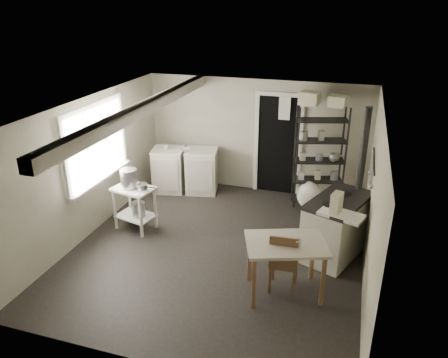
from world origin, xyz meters
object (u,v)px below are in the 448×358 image
(stockpot, at_px, (129,178))
(chair, at_px, (284,258))
(stove, at_px, (336,229))
(shelf_rack, at_px, (319,158))
(work_table, at_px, (285,269))
(prep_table, at_px, (135,207))
(base_cabinets, at_px, (185,170))
(flour_sack, at_px, (308,196))

(stockpot, distance_m, chair, 3.02)
(stove, height_order, chair, chair)
(stockpot, relative_size, shelf_rack, 0.16)
(work_table, bearing_deg, chair, 105.43)
(shelf_rack, relative_size, stove, 1.62)
(stove, distance_m, work_table, 1.35)
(prep_table, distance_m, base_cabinets, 1.77)
(base_cabinets, distance_m, work_table, 3.77)
(flour_sack, bearing_deg, base_cabinets, 178.82)
(base_cabinets, xyz_separation_m, stove, (3.15, -1.56, -0.02))
(shelf_rack, bearing_deg, chair, -108.74)
(prep_table, height_order, stockpot, stockpot)
(prep_table, distance_m, shelf_rack, 3.51)
(stove, bearing_deg, chair, -97.41)
(base_cabinets, relative_size, flour_sack, 2.56)
(shelf_rack, height_order, work_table, shelf_rack)
(stockpot, height_order, work_table, stockpot)
(stockpot, xyz_separation_m, flour_sack, (2.84, 1.69, -0.70))
(base_cabinets, distance_m, chair, 3.69)
(prep_table, distance_m, stove, 3.38)
(prep_table, height_order, work_table, prep_table)
(base_cabinets, distance_m, stove, 3.51)
(prep_table, xyz_separation_m, stockpot, (-0.07, 0.01, 0.54))
(stockpot, relative_size, base_cabinets, 0.22)
(stockpot, distance_m, shelf_rack, 3.52)
(prep_table, distance_m, chair, 2.91)
(work_table, height_order, chair, chair)
(stockpot, bearing_deg, chair, -18.30)
(prep_table, height_order, flour_sack, prep_table)
(base_cabinets, bearing_deg, stove, -38.48)
(stockpot, xyz_separation_m, stove, (3.45, 0.19, -0.50))
(prep_table, height_order, stove, stove)
(shelf_rack, bearing_deg, stove, -90.30)
(base_cabinets, relative_size, chair, 1.51)
(stockpot, xyz_separation_m, work_table, (2.86, -1.03, -0.56))
(shelf_rack, height_order, stove, shelf_rack)
(shelf_rack, height_order, flour_sack, shelf_rack)
(flour_sack, bearing_deg, stove, -68.17)
(base_cabinets, relative_size, stove, 1.14)
(shelf_rack, relative_size, chair, 2.15)
(prep_table, bearing_deg, stockpot, 173.26)
(prep_table, bearing_deg, stove, 3.31)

